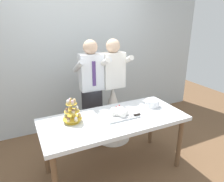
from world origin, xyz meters
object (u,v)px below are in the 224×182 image
(person_bride, at_px, (113,107))
(person_groom, at_px, (92,100))
(cupcake_stand, at_px, (72,113))
(plate_stack, at_px, (152,103))
(main_cake_tray, at_px, (119,113))
(dessert_table, at_px, (114,123))

(person_bride, bearing_deg, person_groom, 174.73)
(cupcake_stand, bearing_deg, plate_stack, -1.83)
(person_groom, xyz_separation_m, person_bride, (0.34, -0.03, -0.16))
(cupcake_stand, distance_m, plate_stack, 1.13)
(person_bride, bearing_deg, cupcake_stand, -144.74)
(person_bride, bearing_deg, main_cake_tray, -109.42)
(dessert_table, bearing_deg, person_groom, 91.14)
(main_cake_tray, bearing_deg, plate_stack, 6.98)
(cupcake_stand, height_order, person_groom, person_groom)
(main_cake_tray, distance_m, plate_stack, 0.55)
(plate_stack, bearing_deg, main_cake_tray, -173.02)
(cupcake_stand, distance_m, person_bride, 1.05)
(cupcake_stand, bearing_deg, main_cake_tray, -10.16)
(cupcake_stand, bearing_deg, person_groom, 52.02)
(main_cake_tray, bearing_deg, person_groom, 98.10)
(plate_stack, bearing_deg, person_groom, 135.32)
(plate_stack, xyz_separation_m, person_groom, (-0.65, 0.64, -0.08))
(main_cake_tray, bearing_deg, person_bride, 70.58)
(main_cake_tray, relative_size, plate_stack, 2.17)
(main_cake_tray, height_order, person_groom, person_groom)
(dessert_table, relative_size, plate_stack, 8.97)
(main_cake_tray, xyz_separation_m, person_bride, (0.24, 0.68, -0.24))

